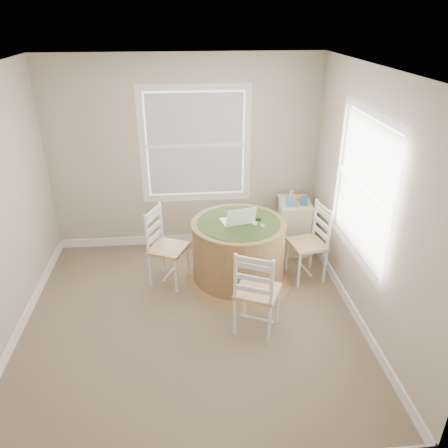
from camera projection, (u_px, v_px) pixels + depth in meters
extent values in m
cube|color=#867055|center=(192.00, 321.00, 4.78)|extent=(3.60, 3.60, 0.02)
cube|color=white|center=(181.00, 69.00, 3.62)|extent=(3.60, 3.60, 0.02)
cube|color=#BAA993|center=(185.00, 156.00, 5.81)|extent=(3.60, 0.02, 2.60)
cube|color=#BAA993|center=(193.00, 339.00, 2.58)|extent=(3.60, 0.02, 2.60)
cube|color=#BAA993|center=(369.00, 205.00, 4.35)|extent=(0.02, 3.60, 2.60)
cube|color=white|center=(188.00, 238.00, 6.34)|extent=(3.60, 0.02, 0.12)
cube|color=white|center=(21.00, 326.00, 4.59)|extent=(0.02, 3.60, 0.12)
cube|color=white|center=(351.00, 306.00, 4.90)|extent=(0.02, 3.60, 0.12)
cylinder|color=olive|center=(238.00, 250.00, 5.28)|extent=(1.10, 1.10, 0.72)
cone|color=olive|center=(238.00, 277.00, 5.46)|extent=(1.30, 1.30, 0.08)
cylinder|color=olive|center=(239.00, 224.00, 5.13)|extent=(1.12, 1.12, 0.03)
cylinder|color=#3C5223|center=(239.00, 223.00, 5.12)|extent=(0.98, 0.98, 0.01)
cone|color=#3C5223|center=(239.00, 227.00, 5.15)|extent=(1.08, 1.08, 0.10)
cube|color=white|center=(236.00, 221.00, 5.15)|extent=(0.40, 0.32, 0.02)
cube|color=silver|center=(236.00, 220.00, 5.15)|extent=(0.31, 0.20, 0.00)
cube|color=black|center=(241.00, 217.00, 4.97)|extent=(0.36, 0.15, 0.23)
ellipsoid|color=white|center=(254.00, 223.00, 5.08)|extent=(0.07, 0.11, 0.04)
cube|color=#B7BABF|center=(263.00, 226.00, 5.03)|extent=(0.05, 0.09, 0.02)
cube|color=black|center=(258.00, 220.00, 5.18)|extent=(0.06, 0.05, 0.02)
cube|color=beige|center=(294.00, 226.00, 6.04)|extent=(0.41, 0.54, 0.71)
cube|color=beige|center=(295.00, 202.00, 5.88)|extent=(0.44, 0.57, 0.02)
cube|color=#BFC28F|center=(280.00, 240.00, 6.13)|extent=(0.04, 0.44, 0.15)
cube|color=#BFC28F|center=(281.00, 226.00, 6.03)|extent=(0.04, 0.44, 0.15)
cube|color=#BFC28F|center=(281.00, 213.00, 5.94)|extent=(0.04, 0.44, 0.15)
cube|color=#4F85B6|center=(292.00, 202.00, 5.74)|extent=(0.13, 0.13, 0.10)
cube|color=#EDAE53|center=(299.00, 198.00, 5.91)|extent=(0.16, 0.11, 0.06)
cube|color=#316594|center=(304.00, 200.00, 5.77)|extent=(0.08, 0.08, 0.12)
cylinder|color=beige|center=(292.00, 195.00, 5.99)|extent=(0.07, 0.07, 0.09)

